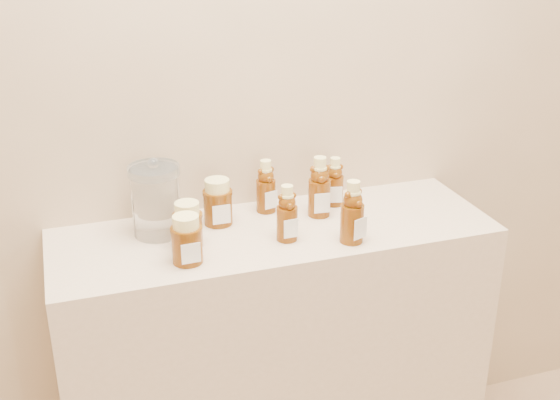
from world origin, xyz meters
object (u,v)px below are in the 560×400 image
object	(u,v)px
bear_bottle_front_left	(287,209)
glass_canister	(156,198)
bear_bottle_back_left	(266,183)
honey_jar_left	(188,225)
display_table	(276,366)

from	to	relation	value
bear_bottle_front_left	glass_canister	world-z (taller)	glass_canister
bear_bottle_back_left	honey_jar_left	size ratio (longest dim) A/B	1.43
honey_jar_left	glass_canister	bearing A→B (deg)	137.00
honey_jar_left	bear_bottle_front_left	bearing A→B (deg)	4.52
bear_bottle_back_left	bear_bottle_front_left	world-z (taller)	bear_bottle_back_left
bear_bottle_back_left	glass_canister	distance (m)	0.32
bear_bottle_back_left	bear_bottle_front_left	xyz separation A→B (m)	(-0.00, -0.19, -0.00)
glass_canister	bear_bottle_front_left	bearing A→B (deg)	-24.21
bear_bottle_back_left	honey_jar_left	distance (m)	0.30
display_table	honey_jar_left	size ratio (longest dim) A/B	9.85
bear_bottle_front_left	glass_canister	distance (m)	0.35
honey_jar_left	glass_canister	world-z (taller)	glass_canister
display_table	honey_jar_left	distance (m)	0.57
honey_jar_left	glass_canister	xyz separation A→B (m)	(-0.06, 0.10, 0.04)
bear_bottle_front_left	glass_canister	xyz separation A→B (m)	(-0.32, 0.14, 0.02)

